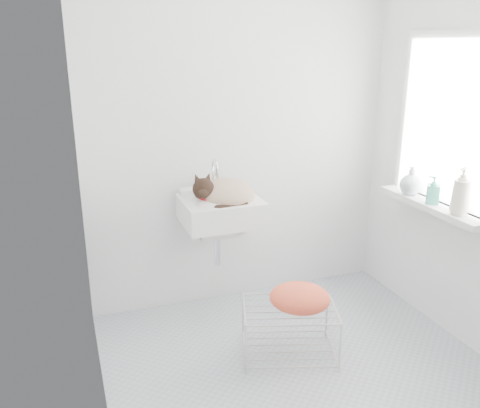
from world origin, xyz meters
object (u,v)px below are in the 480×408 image
object	(u,v)px
bottle_c	(410,194)
bottle_a	(458,214)
cat	(223,193)
bottle_b	(432,203)
sink	(220,199)
wire_rack	(289,333)

from	to	relation	value
bottle_c	bottle_a	bearing A→B (deg)	-90.00
cat	bottle_c	bearing A→B (deg)	-5.01
bottle_b	bottle_c	bearing A→B (deg)	90.00
bottle_a	bottle_c	distance (m)	0.45
bottle_a	sink	bearing A→B (deg)	147.66
bottle_c	bottle_b	bearing A→B (deg)	-90.00
bottle_c	sink	bearing A→B (deg)	164.84
sink	bottle_c	xyz separation A→B (m)	(1.24, -0.34, 0.00)
bottle_b	cat	bearing A→B (deg)	156.36
sink	bottle_a	distance (m)	1.46
wire_rack	bottle_c	world-z (taller)	bottle_c
bottle_a	bottle_c	bearing A→B (deg)	90.00
sink	wire_rack	bearing A→B (deg)	-68.88
cat	bottle_a	distance (m)	1.44
wire_rack	bottle_a	world-z (taller)	bottle_a
cat	bottle_a	bearing A→B (deg)	-22.49
sink	wire_rack	size ratio (longest dim) A/B	0.94
sink	cat	distance (m)	0.05
sink	bottle_b	xyz separation A→B (m)	(1.24, -0.55, 0.00)
sink	bottle_b	size ratio (longest dim) A/B	2.86
sink	cat	world-z (taller)	cat
sink	wire_rack	distance (m)	0.95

